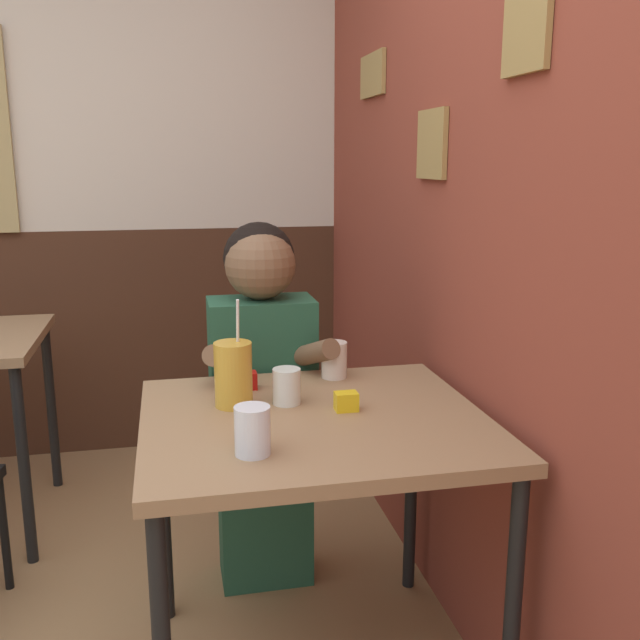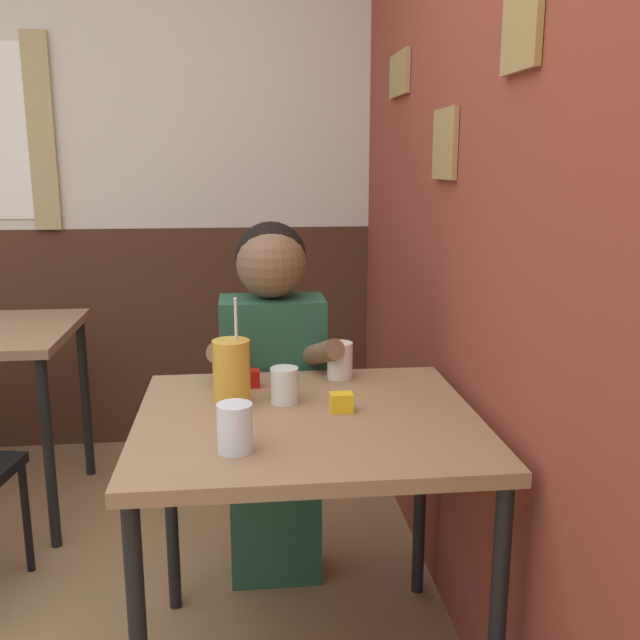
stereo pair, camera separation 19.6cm
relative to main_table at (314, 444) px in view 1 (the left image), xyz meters
name	(u,v)px [view 1 (the left image)]	position (x,y,z in m)	size (l,w,h in m)	color
brick_wall_right	(416,182)	(0.50, 0.68, 0.65)	(0.08, 4.24, 2.70)	brown
back_wall	(59,175)	(-0.83, 1.83, 0.66)	(5.57, 0.09, 2.70)	beige
main_table	(314,444)	(0.00, 0.00, 0.00)	(0.89, 0.80, 0.78)	#93704C
person_seated	(263,392)	(-0.07, 0.52, -0.02)	(0.42, 0.42, 1.23)	#235138
cocktail_pitcher	(233,374)	(-0.20, 0.12, 0.17)	(0.10, 0.10, 0.30)	gold
glass_near_pitcher	(252,431)	(-0.18, -0.21, 0.14)	(0.08, 0.08, 0.11)	silver
glass_center	(287,386)	(-0.05, 0.11, 0.13)	(0.08, 0.08, 0.10)	silver
glass_far_side	(334,360)	(0.13, 0.32, 0.13)	(0.08, 0.08, 0.11)	silver
condiment_ketchup	(246,381)	(-0.15, 0.26, 0.10)	(0.06, 0.04, 0.05)	#B7140F
condiment_mustard	(346,401)	(0.09, 0.02, 0.10)	(0.06, 0.04, 0.05)	yellow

